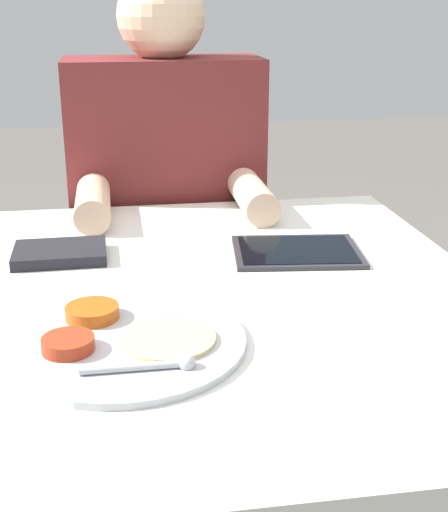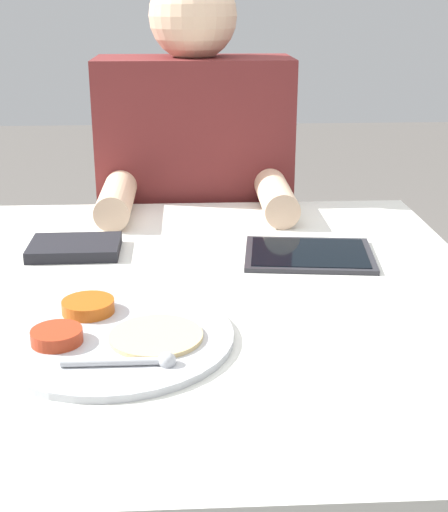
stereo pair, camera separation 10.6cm
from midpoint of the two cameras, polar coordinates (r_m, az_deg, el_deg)
name	(u,v)px [view 1 (the left image)]	position (r m, az deg, el deg)	size (l,w,h in m)	color
dining_table	(191,494)	(1.29, -5.12, -18.54)	(0.95, 0.99, 0.75)	silver
thali_tray	(123,340)	(0.94, -11.35, -6.70)	(0.31, 0.31, 0.03)	#B7BABF
red_notebook	(60,254)	(1.27, -15.34, 0.12)	(0.16, 0.12, 0.02)	silver
tablet_device	(297,252)	(1.25, 3.42, 0.32)	(0.24, 0.19, 0.01)	#28282D
person_diner	(168,261)	(1.73, -6.24, -0.39)	(0.44, 0.43, 1.23)	black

